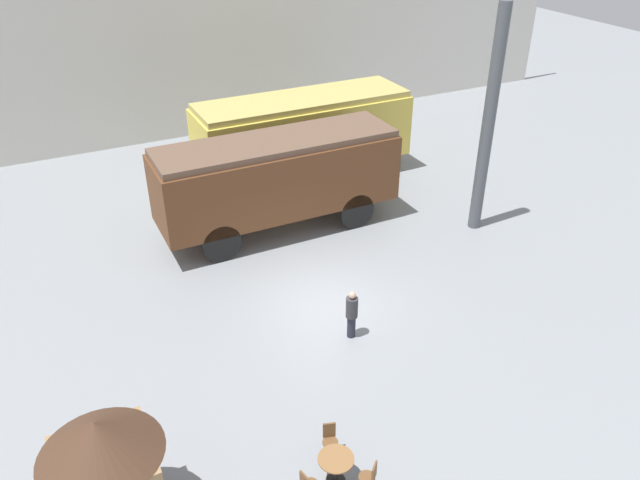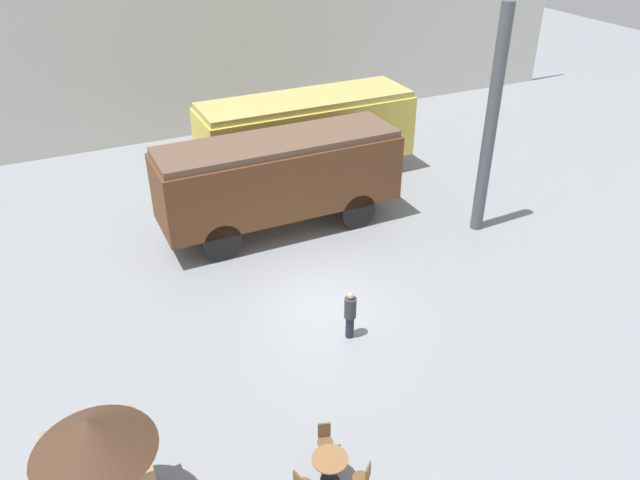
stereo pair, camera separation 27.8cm
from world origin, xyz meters
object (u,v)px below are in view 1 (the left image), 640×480
(cafe_chair_0, at_px, (330,437))
(passenger_coach_wooden, at_px, (277,175))
(ticket_kiosk, at_px, (106,473))
(cafe_table_near, at_px, (336,464))
(passenger_coach_vintage, at_px, (303,130))
(visitor_person, at_px, (352,313))

(cafe_chair_0, bearing_deg, passenger_coach_wooden, -179.59)
(ticket_kiosk, bearing_deg, cafe_table_near, -11.81)
(passenger_coach_wooden, bearing_deg, cafe_table_near, -106.96)
(cafe_table_near, height_order, ticket_kiosk, ticket_kiosk)
(passenger_coach_vintage, xyz_separation_m, cafe_table_near, (-5.98, -14.41, -1.61))
(cafe_table_near, relative_size, cafe_chair_0, 0.90)
(passenger_coach_wooden, xyz_separation_m, cafe_table_near, (-3.29, -10.78, -1.61))
(passenger_coach_wooden, distance_m, visitor_person, 6.78)
(passenger_coach_wooden, bearing_deg, cafe_chair_0, -106.94)
(cafe_table_near, bearing_deg, ticket_kiosk, 168.19)
(passenger_coach_vintage, bearing_deg, cafe_table_near, -112.54)
(passenger_coach_vintage, distance_m, cafe_table_near, 15.68)
(passenger_coach_wooden, distance_m, cafe_chair_0, 10.64)
(passenger_coach_wooden, bearing_deg, passenger_coach_vintage, 53.42)
(cafe_chair_0, xyz_separation_m, ticket_kiosk, (-4.64, 0.19, 1.16))
(visitor_person, height_order, ticket_kiosk, ticket_kiosk)
(visitor_person, bearing_deg, cafe_chair_0, -125.48)
(passenger_coach_vintage, relative_size, cafe_table_near, 11.31)
(passenger_coach_wooden, relative_size, visitor_person, 5.66)
(passenger_coach_vintage, bearing_deg, cafe_chair_0, -112.81)
(cafe_table_near, relative_size, visitor_person, 0.52)
(passenger_coach_vintage, height_order, passenger_coach_wooden, passenger_coach_vintage)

